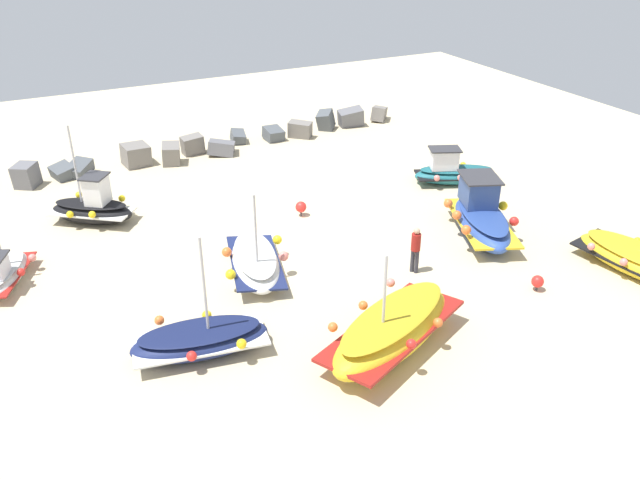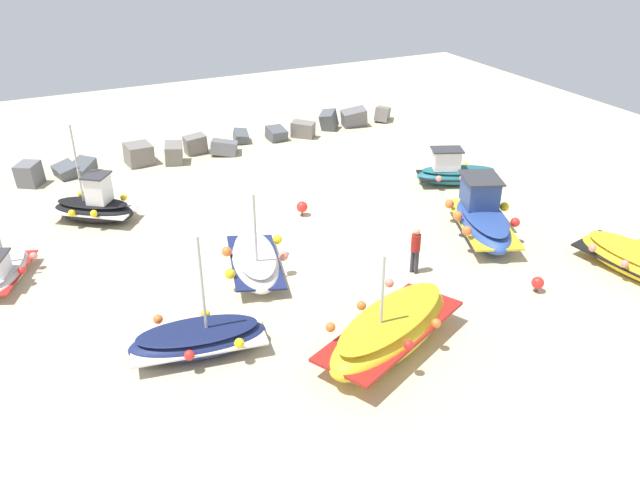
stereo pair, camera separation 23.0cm
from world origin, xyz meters
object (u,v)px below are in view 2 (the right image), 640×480
at_px(fishing_boat_1, 255,261).
at_px(mooring_buoy_1, 538,283).
at_px(fishing_boat_3, 639,262).
at_px(person_walking, 416,248).
at_px(fishing_boat_7, 390,330).
at_px(fishing_boat_2, 3,272).
at_px(fishing_boat_5, 482,217).
at_px(fishing_boat_0, 198,339).
at_px(fishing_boat_6, 94,207).
at_px(mooring_buoy_0, 302,207).
at_px(fishing_boat_4, 456,172).

bearing_deg(fishing_boat_1, mooring_buoy_1, -109.11).
distance_m(fishing_boat_1, fishing_boat_3, 12.91).
bearing_deg(person_walking, fishing_boat_7, 19.49).
distance_m(fishing_boat_2, mooring_buoy_1, 17.43).
bearing_deg(fishing_boat_7, fishing_boat_5, 9.05).
distance_m(fishing_boat_2, person_walking, 13.63).
distance_m(fishing_boat_0, fishing_boat_6, 9.92).
bearing_deg(fishing_boat_2, fishing_boat_7, 71.02).
relative_size(fishing_boat_3, mooring_buoy_0, 7.51).
xyz_separation_m(fishing_boat_7, mooring_buoy_0, (1.38, 8.98, -0.27)).
bearing_deg(fishing_boat_5, fishing_boat_1, 104.89).
bearing_deg(fishing_boat_6, fishing_boat_5, 6.17).
bearing_deg(person_walking, fishing_boat_4, -164.34).
relative_size(fishing_boat_6, mooring_buoy_1, 7.35).
bearing_deg(mooring_buoy_0, fishing_boat_1, -134.13).
height_order(fishing_boat_3, mooring_buoy_1, fishing_boat_3).
bearing_deg(fishing_boat_0, mooring_buoy_0, -123.62).
xyz_separation_m(fishing_boat_0, fishing_boat_2, (-4.74, 6.34, 0.01)).
relative_size(fishing_boat_3, fishing_boat_6, 1.17).
relative_size(fishing_boat_1, fishing_boat_5, 0.89).
xyz_separation_m(fishing_boat_7, person_walking, (2.95, 3.28, 0.31)).
xyz_separation_m(fishing_boat_3, person_walking, (-6.75, 3.36, 0.50)).
xyz_separation_m(fishing_boat_4, person_walking, (-5.91, -5.74, 0.43)).
bearing_deg(fishing_boat_3, fishing_boat_6, 44.73).
distance_m(fishing_boat_2, mooring_buoy_0, 10.97).
xyz_separation_m(fishing_boat_3, fishing_boat_4, (-0.83, 9.10, 0.07)).
xyz_separation_m(fishing_boat_5, fishing_boat_7, (-6.76, -4.55, -0.06)).
bearing_deg(fishing_boat_0, fishing_boat_2, -44.01).
bearing_deg(fishing_boat_2, fishing_boat_6, 158.11).
distance_m(fishing_boat_5, person_walking, 4.03).
height_order(fishing_boat_2, person_walking, fishing_boat_2).
xyz_separation_m(fishing_boat_3, fishing_boat_6, (-15.81, 12.19, 0.15)).
bearing_deg(mooring_buoy_1, fishing_boat_5, 77.27).
distance_m(fishing_boat_7, mooring_buoy_1, 5.88).
distance_m(fishing_boat_1, fishing_boat_5, 8.72).
bearing_deg(fishing_boat_2, mooring_buoy_1, 85.28).
bearing_deg(fishing_boat_7, fishing_boat_4, 20.60).
bearing_deg(fishing_boat_0, person_walking, -163.39).
bearing_deg(mooring_buoy_1, fishing_boat_2, 152.35).
distance_m(fishing_boat_2, fishing_boat_5, 16.85).
bearing_deg(fishing_boat_1, fishing_boat_2, 83.08).
distance_m(fishing_boat_4, fishing_boat_7, 12.65).
distance_m(fishing_boat_1, fishing_boat_6, 7.74).
xyz_separation_m(fishing_boat_1, fishing_boat_6, (-4.23, 6.49, 0.16)).
xyz_separation_m(fishing_boat_5, mooring_buoy_1, (-0.91, -4.03, -0.38)).
bearing_deg(fishing_boat_3, mooring_buoy_1, 73.45).
relative_size(fishing_boat_1, person_walking, 2.51).
xyz_separation_m(fishing_boat_3, fishing_boat_5, (-2.94, 4.64, 0.25)).
bearing_deg(fishing_boat_7, fishing_boat_2, 113.20).
height_order(person_walking, mooring_buoy_1, person_walking).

